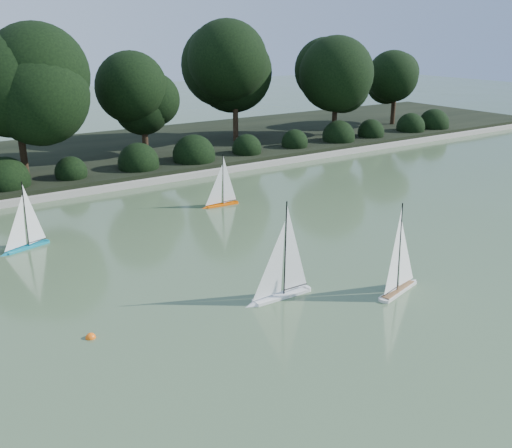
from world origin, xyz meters
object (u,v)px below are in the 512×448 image
object	(u,v)px
sailboat_white_a	(277,283)
race_buoy	(91,338)
sailboat_white_b	(402,276)
sailboat_teal	(22,238)
sailboat_orange	(219,197)

from	to	relation	value
sailboat_white_a	race_buoy	size ratio (longest dim) A/B	11.95
sailboat_white_b	sailboat_teal	distance (m)	7.68
sailboat_white_b	sailboat_teal	bearing A→B (deg)	131.36
sailboat_teal	race_buoy	distance (m)	4.34
sailboat_white_a	sailboat_teal	distance (m)	5.70
sailboat_white_b	race_buoy	size ratio (longest dim) A/B	11.33
sailboat_white_a	sailboat_white_b	world-z (taller)	sailboat_white_a
sailboat_white_a	sailboat_teal	xyz separation A→B (m)	(-3.06, 4.81, -0.05)
sailboat_white_b	sailboat_orange	world-z (taller)	sailboat_white_b
sailboat_white_b	sailboat_teal	world-z (taller)	sailboat_white_b
sailboat_white_b	sailboat_orange	xyz separation A→B (m)	(-0.11, 6.15, -0.04)
sailboat_white_a	sailboat_orange	size ratio (longest dim) A/B	1.26
sailboat_white_b	sailboat_white_a	bearing A→B (deg)	154.75
sailboat_white_a	sailboat_orange	world-z (taller)	sailboat_white_a
sailboat_teal	race_buoy	size ratio (longest dim) A/B	10.06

